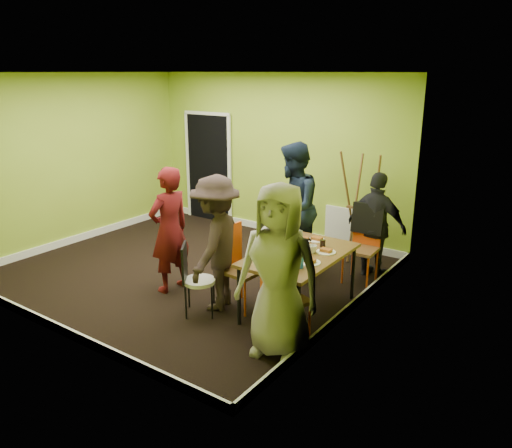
{
  "coord_description": "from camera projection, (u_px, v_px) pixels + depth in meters",
  "views": [
    {
      "loc": [
        4.7,
        -5.06,
        2.82
      ],
      "look_at": [
        1.16,
        0.0,
        0.92
      ],
      "focal_mm": 35.0,
      "sensor_mm": 36.0,
      "label": 1
    }
  ],
  "objects": [
    {
      "name": "ground",
      "position": [
        192.0,
        270.0,
        7.37
      ],
      "size": [
        5.0,
        5.0,
        0.0
      ],
      "primitive_type": "plane",
      "color": "black",
      "rests_on": "ground"
    },
    {
      "name": "room_walls",
      "position": [
        190.0,
        205.0,
        7.12
      ],
      "size": [
        5.04,
        4.54,
        2.82
      ],
      "color": "#8EAB2C",
      "rests_on": "ground"
    },
    {
      "name": "dining_table",
      "position": [
        300.0,
        258.0,
        5.92
      ],
      "size": [
        0.9,
        1.5,
        0.75
      ],
      "color": "black",
      "rests_on": "ground"
    },
    {
      "name": "chair_left_far",
      "position": [
        285.0,
        241.0,
        6.98
      ],
      "size": [
        0.4,
        0.4,
        0.97
      ],
      "rotation": [
        0.0,
        0.0,
        -1.57
      ],
      "color": "#E24F15",
      "rests_on": "ground"
    },
    {
      "name": "chair_left_near",
      "position": [
        238.0,
        262.0,
        6.11
      ],
      "size": [
        0.46,
        0.45,
        1.03
      ],
      "rotation": [
        0.0,
        0.0,
        -1.64
      ],
      "color": "#E24F15",
      "rests_on": "ground"
    },
    {
      "name": "chair_back_end",
      "position": [
        367.0,
        227.0,
        6.89
      ],
      "size": [
        0.45,
        0.53,
        1.07
      ],
      "rotation": [
        0.0,
        0.0,
        3.18
      ],
      "color": "#E24F15",
      "rests_on": "ground"
    },
    {
      "name": "chair_front_end",
      "position": [
        281.0,
        294.0,
        5.27
      ],
      "size": [
        0.53,
        0.54,
        1.01
      ],
      "rotation": [
        0.0,
        0.0,
        -0.36
      ],
      "color": "#E24F15",
      "rests_on": "ground"
    },
    {
      "name": "chair_bentwood",
      "position": [
        194.0,
        276.0,
        5.93
      ],
      "size": [
        0.48,
        0.47,
        0.88
      ],
      "rotation": [
        0.0,
        0.0,
        -0.95
      ],
      "color": "black",
      "rests_on": "ground"
    },
    {
      "name": "easel",
      "position": [
        360.0,
        206.0,
        7.67
      ],
      "size": [
        0.67,
        0.63,
        1.67
      ],
      "color": "brown",
      "rests_on": "ground"
    },
    {
      "name": "plate_near_left",
      "position": [
        303.0,
        240.0,
        6.34
      ],
      "size": [
        0.23,
        0.23,
        0.01
      ],
      "primitive_type": "cylinder",
      "color": "white",
      "rests_on": "dining_table"
    },
    {
      "name": "plate_near_right",
      "position": [
        267.0,
        258.0,
        5.73
      ],
      "size": [
        0.21,
        0.21,
        0.01
      ],
      "primitive_type": "cylinder",
      "color": "white",
      "rests_on": "dining_table"
    },
    {
      "name": "plate_far_back",
      "position": [
        317.0,
        240.0,
        6.35
      ],
      "size": [
        0.21,
        0.21,
        0.01
      ],
      "primitive_type": "cylinder",
      "color": "white",
      "rests_on": "dining_table"
    },
    {
      "name": "plate_far_front",
      "position": [
        272.0,
        266.0,
        5.51
      ],
      "size": [
        0.22,
        0.22,
        0.01
      ],
      "primitive_type": "cylinder",
      "color": "white",
      "rests_on": "dining_table"
    },
    {
      "name": "plate_wall_back",
      "position": [
        326.0,
        252.0,
        5.93
      ],
      "size": [
        0.23,
        0.23,
        0.01
      ],
      "primitive_type": "cylinder",
      "color": "white",
      "rests_on": "dining_table"
    },
    {
      "name": "plate_wall_front",
      "position": [
        309.0,
        262.0,
        5.61
      ],
      "size": [
        0.25,
        0.25,
        0.01
      ],
      "primitive_type": "cylinder",
      "color": "white",
      "rests_on": "dining_table"
    },
    {
      "name": "thermos",
      "position": [
        295.0,
        243.0,
        5.95
      ],
      "size": [
        0.08,
        0.08,
        0.21
      ],
      "primitive_type": "cylinder",
      "color": "white",
      "rests_on": "dining_table"
    },
    {
      "name": "blue_bottle",
      "position": [
        300.0,
        260.0,
        5.45
      ],
      "size": [
        0.07,
        0.07,
        0.18
      ],
      "primitive_type": "cylinder",
      "color": "blue",
      "rests_on": "dining_table"
    },
    {
      "name": "orange_bottle",
      "position": [
        297.0,
        245.0,
        6.03
      ],
      "size": [
        0.03,
        0.03,
        0.09
      ],
      "primitive_type": "cylinder",
      "color": "#E24F15",
      "rests_on": "dining_table"
    },
    {
      "name": "glass_mid",
      "position": [
        302.0,
        243.0,
        6.1
      ],
      "size": [
        0.06,
        0.06,
        0.1
      ],
      "primitive_type": "cylinder",
      "color": "black",
      "rests_on": "dining_table"
    },
    {
      "name": "glass_back",
      "position": [
        323.0,
        243.0,
        6.11
      ],
      "size": [
        0.07,
        0.07,
        0.09
      ],
      "primitive_type": "cylinder",
      "color": "black",
      "rests_on": "dining_table"
    },
    {
      "name": "glass_front",
      "position": [
        293.0,
        264.0,
        5.44
      ],
      "size": [
        0.07,
        0.07,
        0.09
      ],
      "primitive_type": "cylinder",
      "color": "black",
      "rests_on": "dining_table"
    },
    {
      "name": "cup_a",
      "position": [
        280.0,
        251.0,
        5.84
      ],
      "size": [
        0.12,
        0.12,
        0.1
      ],
      "primitive_type": "imported",
      "color": "white",
      "rests_on": "dining_table"
    },
    {
      "name": "cup_b",
      "position": [
        313.0,
        249.0,
        5.9
      ],
      "size": [
        0.1,
        0.1,
        0.09
      ],
      "primitive_type": "imported",
      "color": "white",
      "rests_on": "dining_table"
    },
    {
      "name": "person_standing",
      "position": [
        170.0,
        230.0,
        6.49
      ],
      "size": [
        0.48,
        0.66,
        1.67
      ],
      "primitive_type": "imported",
      "rotation": [
        0.0,
        0.0,
        -1.72
      ],
      "color": "#520E10",
      "rests_on": "ground"
    },
    {
      "name": "person_left_far",
      "position": [
        293.0,
        208.0,
        7.15
      ],
      "size": [
        1.0,
        1.11,
        1.88
      ],
      "primitive_type": "imported",
      "rotation": [
        0.0,
        0.0,
        -1.19
      ],
      "color": "#141F33",
      "rests_on": "ground"
    },
    {
      "name": "person_left_near",
      "position": [
        216.0,
        243.0,
        6.0
      ],
      "size": [
        0.89,
        1.2,
        1.66
      ],
      "primitive_type": "imported",
      "rotation": [
        0.0,
        0.0,
        -1.3
      ],
      "color": "black",
      "rests_on": "ground"
    },
    {
      "name": "person_back_end",
      "position": [
        376.0,
        226.0,
        6.94
      ],
      "size": [
        0.92,
        0.48,
        1.51
      ],
      "primitive_type": "imported",
      "rotation": [
        0.0,
        0.0,
        3.01
      ],
      "color": "black",
      "rests_on": "ground"
    },
    {
      "name": "person_front_end",
      "position": [
        279.0,
        271.0,
        4.98
      ],
      "size": [
        0.97,
        0.72,
        1.81
      ],
      "primitive_type": "imported",
      "rotation": [
        0.0,
        0.0,
        0.17
      ],
      "color": "gray",
      "rests_on": "ground"
    }
  ]
}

